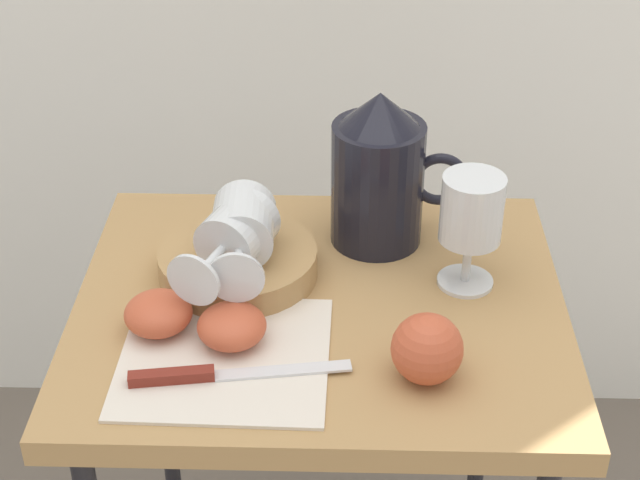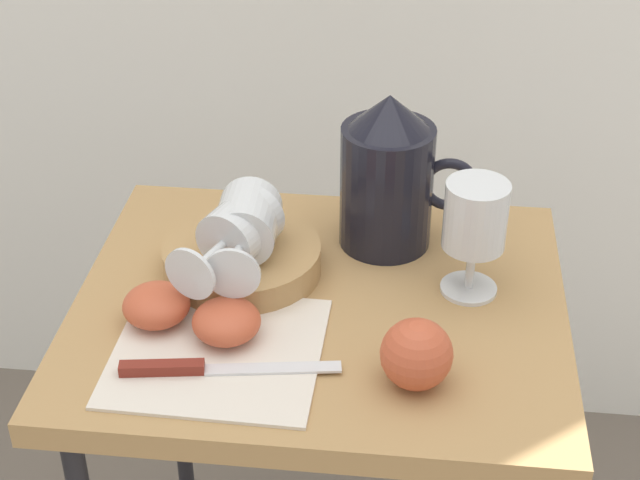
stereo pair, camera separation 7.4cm
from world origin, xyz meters
name	(u,v)px [view 2 (the right image)]	position (x,y,z in m)	size (l,w,h in m)	color
table	(320,350)	(0.00, 0.00, 0.60)	(0.54, 0.46, 0.68)	#AD8451
linen_napkin	(217,352)	(-0.10, -0.10, 0.68)	(0.21, 0.20, 0.00)	silver
basket_tray	(242,259)	(-0.10, 0.05, 0.69)	(0.18, 0.18, 0.04)	#AD8451
pitcher	(388,184)	(0.07, 0.13, 0.75)	(0.16, 0.11, 0.19)	black
wine_glass_upright	(475,222)	(0.16, 0.04, 0.77)	(0.07, 0.07, 0.14)	silver
wine_glass_tipped_near	(238,231)	(-0.09, 0.02, 0.75)	(0.11, 0.15, 0.07)	silver
wine_glass_tipped_far	(246,224)	(-0.09, 0.04, 0.75)	(0.07, 0.15, 0.07)	silver
apple_half_left	(156,305)	(-0.17, -0.06, 0.70)	(0.07, 0.07, 0.04)	#C15133
apple_half_right	(226,321)	(-0.09, -0.08, 0.70)	(0.07, 0.07, 0.04)	#C15133
apple_whole	(416,354)	(0.11, -0.13, 0.71)	(0.07, 0.07, 0.07)	#C15133
knife	(197,368)	(-0.11, -0.14, 0.68)	(0.22, 0.05, 0.01)	silver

